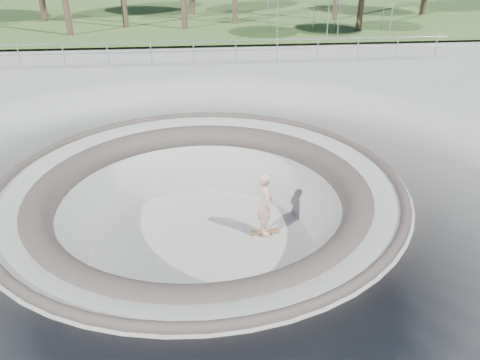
# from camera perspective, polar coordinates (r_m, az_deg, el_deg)

# --- Properties ---
(ground) EXTENTS (180.00, 180.00, 0.00)m
(ground) POSITION_cam_1_polar(r_m,az_deg,el_deg) (11.91, -4.88, -0.24)
(ground) COLOR #A7A7A1
(ground) RESTS_ON ground
(skate_bowl) EXTENTS (14.00, 14.00, 4.10)m
(skate_bowl) POSITION_cam_1_polar(r_m,az_deg,el_deg) (12.86, -4.55, -7.47)
(skate_bowl) COLOR #A7A7A1
(skate_bowl) RESTS_ON ground
(grass_strip) EXTENTS (180.00, 36.00, 0.12)m
(grass_strip) POSITION_cam_1_polar(r_m,az_deg,el_deg) (44.86, -5.98, 20.62)
(grass_strip) COLOR #365C25
(grass_strip) RESTS_ON ground
(distant_hills) EXTENTS (103.20, 45.00, 28.60)m
(distant_hills) POSITION_cam_1_polar(r_m,az_deg,el_deg) (68.97, -2.53, 17.04)
(distant_hills) COLOR brown
(distant_hills) RESTS_ON ground
(safety_railing) EXTENTS (25.00, 0.06, 1.03)m
(safety_railing) POSITION_cam_1_polar(r_m,az_deg,el_deg) (23.06, -5.68, 15.30)
(safety_railing) COLOR #9A9BA2
(safety_railing) RESTS_ON ground
(skateboard) EXTENTS (0.78, 0.27, 0.08)m
(skateboard) POSITION_cam_1_polar(r_m,az_deg,el_deg) (13.24, 2.98, -6.32)
(skateboard) COLOR olive
(skateboard) RESTS_ON ground
(skater) EXTENTS (0.50, 0.70, 1.81)m
(skater) POSITION_cam_1_polar(r_m,az_deg,el_deg) (12.75, 3.08, -2.87)
(skater) COLOR #D9A68D
(skater) RESTS_ON skateboard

